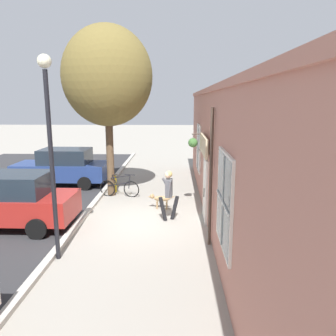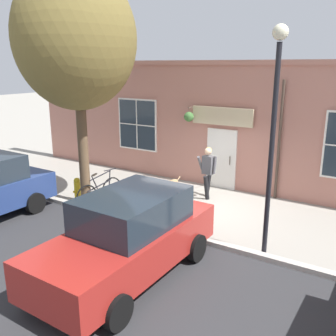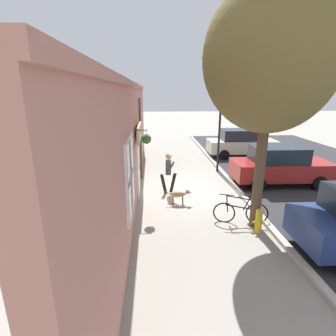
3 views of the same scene
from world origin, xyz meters
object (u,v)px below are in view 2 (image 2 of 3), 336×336
object	(u,v)px
dog_on_leash	(171,183)
street_tree_by_curb	(75,42)
parked_car_mid_block	(129,236)
pedestrian_walking	(208,168)
street_lamp	(274,113)
leaning_bicycle	(100,190)
fire_hydrant	(77,189)

from	to	relation	value
dog_on_leash	street_tree_by_curb	size ratio (longest dim) A/B	0.15
parked_car_mid_block	pedestrian_walking	bearing A→B (deg)	-171.55
street_tree_by_curb	street_lamp	distance (m)	6.04
leaning_bicycle	pedestrian_walking	bearing A→B (deg)	127.95
street_lamp	leaning_bicycle	bearing A→B (deg)	-96.37
pedestrian_walking	parked_car_mid_block	world-z (taller)	parked_car_mid_block
leaning_bicycle	dog_on_leash	bearing A→B (deg)	138.91
fire_hydrant	street_tree_by_curb	bearing A→B (deg)	78.35
pedestrian_walking	leaning_bicycle	bearing A→B (deg)	-52.05
dog_on_leash	street_lamp	xyz separation A→B (m)	(2.42, 4.02, 2.87)
leaning_bicycle	parked_car_mid_block	xyz separation A→B (m)	(2.93, 3.50, 0.50)
pedestrian_walking	parked_car_mid_block	xyz separation A→B (m)	(5.07, 0.75, -0.14)
pedestrian_walking	parked_car_mid_block	bearing A→B (deg)	8.45
street_tree_by_curb	street_lamp	world-z (taller)	street_tree_by_curb
dog_on_leash	parked_car_mid_block	size ratio (longest dim) A/B	0.23
leaning_bicycle	fire_hydrant	bearing A→B (deg)	-62.62
street_tree_by_curb	leaning_bicycle	xyz separation A→B (m)	(-0.42, 0.24, -4.48)
pedestrian_walking	fire_hydrant	distance (m)	4.24
street_lamp	dog_on_leash	bearing A→B (deg)	-121.12
leaning_bicycle	fire_hydrant	distance (m)	0.73
dog_on_leash	street_tree_by_curb	world-z (taller)	street_tree_by_curb
street_tree_by_curb	parked_car_mid_block	xyz separation A→B (m)	(2.51, 3.73, -3.98)
parked_car_mid_block	street_lamp	bearing A→B (deg)	137.85
street_tree_by_curb	leaning_bicycle	distance (m)	4.50
fire_hydrant	parked_car_mid_block	bearing A→B (deg)	57.93
fire_hydrant	leaning_bicycle	bearing A→B (deg)	117.38
dog_on_leash	leaning_bicycle	xyz separation A→B (m)	(1.80, -1.57, -0.01)
pedestrian_walking	dog_on_leash	xyz separation A→B (m)	(0.34, -1.17, -0.64)
street_tree_by_curb	parked_car_mid_block	world-z (taller)	street_tree_by_curb
leaning_bicycle	street_tree_by_curb	bearing A→B (deg)	-29.37
pedestrian_walking	street_lamp	xyz separation A→B (m)	(2.76, 2.84, 2.23)
parked_car_mid_block	street_lamp	size ratio (longest dim) A/B	0.86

